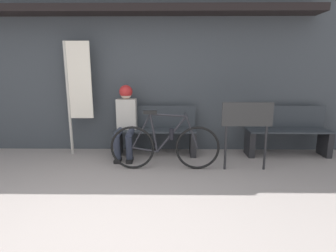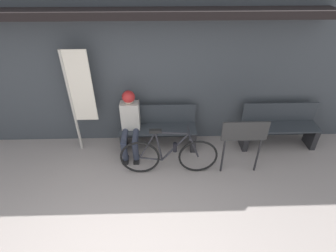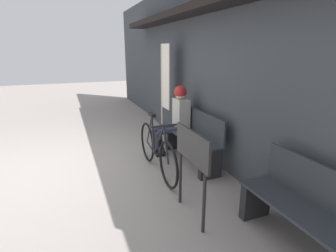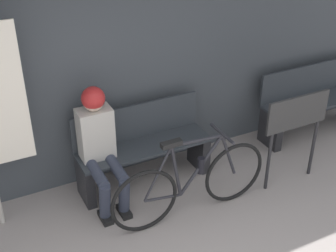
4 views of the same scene
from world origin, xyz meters
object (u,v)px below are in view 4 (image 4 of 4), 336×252
(person_seated, at_px, (99,140))
(park_bench_far, at_px, (312,103))
(signboard, at_px, (297,120))
(park_bench_near, at_px, (143,149))
(bicycle, at_px, (191,183))

(person_seated, relative_size, park_bench_far, 0.87)
(person_seated, distance_m, signboard, 2.03)
(park_bench_near, height_order, signboard, signboard)
(park_bench_near, xyz_separation_m, signboard, (1.42, -0.74, 0.37))
(person_seated, relative_size, signboard, 1.20)
(person_seated, xyz_separation_m, signboard, (1.93, -0.63, 0.05))
(park_bench_near, bearing_deg, person_seated, -167.39)
(park_bench_near, bearing_deg, signboard, -27.62)
(park_bench_near, bearing_deg, park_bench_far, -0.00)
(park_bench_far, bearing_deg, park_bench_near, 180.00)
(park_bench_near, distance_m, bicycle, 0.76)
(park_bench_near, relative_size, person_seated, 1.15)
(bicycle, xyz_separation_m, park_bench_far, (2.18, 0.73, 0.02))
(person_seated, distance_m, park_bench_far, 2.90)
(park_bench_near, distance_m, signboard, 1.64)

